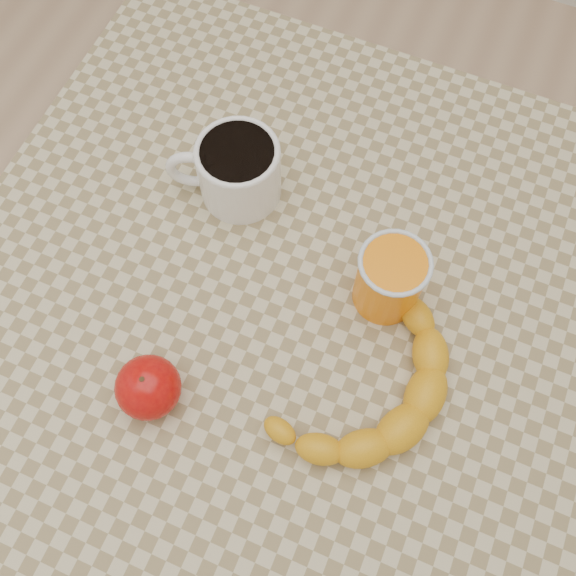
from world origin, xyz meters
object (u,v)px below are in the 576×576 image
at_px(table, 288,321).
at_px(coffee_mug, 237,169).
at_px(orange_juice_glass, 390,279).
at_px(banana, 366,382).
at_px(apple, 148,387).

distance_m(table, coffee_mug, 0.20).
xyz_separation_m(orange_juice_glass, banana, (0.02, -0.11, -0.03)).
bearing_deg(apple, banana, 24.89).
xyz_separation_m(table, apple, (-0.09, -0.17, 0.12)).
relative_size(table, coffee_mug, 5.34).
relative_size(coffee_mug, apple, 2.13).
distance_m(orange_juice_glass, apple, 0.28).
bearing_deg(banana, table, 174.38).
bearing_deg(orange_juice_glass, apple, -132.67).
xyz_separation_m(table, banana, (0.12, -0.07, 0.11)).
height_order(table, orange_juice_glass, orange_juice_glass).
bearing_deg(coffee_mug, orange_juice_glass, -16.93).
distance_m(coffee_mug, orange_juice_glass, 0.23).
height_order(table, coffee_mug, coffee_mug).
height_order(coffee_mug, banana, coffee_mug).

